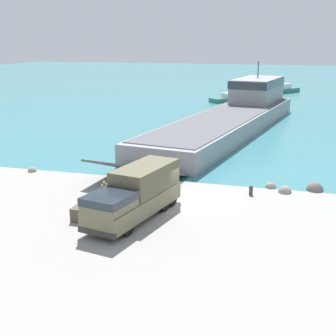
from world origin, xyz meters
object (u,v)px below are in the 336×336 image
object	(u,v)px
soldier_on_ramp	(104,191)
cargo_crate	(80,214)
landing_craft	(236,112)
moored_boat_a	(287,90)
military_truck	(135,194)
moored_boat_b	(226,99)
mooring_bollard	(251,190)

from	to	relation	value
soldier_on_ramp	cargo_crate	distance (m)	3.01
landing_craft	moored_boat_a	distance (m)	42.93
military_truck	cargo_crate	distance (m)	3.61
moored_boat_a	moored_boat_b	xyz separation A→B (m)	(-9.97, -18.19, -0.11)
soldier_on_ramp	moored_boat_b	distance (m)	56.00
military_truck	moored_boat_a	bearing A→B (deg)	-173.21
military_truck	cargo_crate	world-z (taller)	military_truck
moored_boat_a	cargo_crate	world-z (taller)	moored_boat_a
mooring_bollard	soldier_on_ramp	bearing A→B (deg)	-152.68
moored_boat_b	mooring_bollard	distance (m)	52.11
moored_boat_a	mooring_bollard	xyz separation A→B (m)	(-0.38, -69.42, -0.26)
mooring_bollard	cargo_crate	xyz separation A→B (m)	(-9.64, -7.71, 0.05)
cargo_crate	landing_craft	bearing A→B (deg)	81.70
landing_craft	cargo_crate	xyz separation A→B (m)	(-5.04, -34.51, -1.48)
moored_boat_a	moored_boat_b	bearing A→B (deg)	-81.85
cargo_crate	soldier_on_ramp	bearing A→B (deg)	82.33
cargo_crate	mooring_bollard	bearing A→B (deg)	38.65
military_truck	mooring_bollard	size ratio (longest dim) A/B	11.95
soldier_on_ramp	moored_boat_a	bearing A→B (deg)	100.78
military_truck	landing_craft	bearing A→B (deg)	-171.29
soldier_on_ramp	moored_boat_a	xyz separation A→B (m)	(9.63, 74.19, -0.34)
moored_boat_b	moored_boat_a	bearing A→B (deg)	-74.71
mooring_bollard	cargo_crate	bearing A→B (deg)	-141.35
soldier_on_ramp	mooring_bollard	distance (m)	10.43
moored_boat_a	mooring_bollard	distance (m)	69.42
military_truck	moored_boat_a	xyz separation A→B (m)	(6.89, 75.76, -0.93)
moored_boat_a	moored_boat_b	world-z (taller)	moored_boat_a
mooring_bollard	cargo_crate	distance (m)	12.35
military_truck	cargo_crate	bearing A→B (deg)	-54.38
landing_craft	cargo_crate	distance (m)	34.91
moored_boat_a	mooring_bollard	world-z (taller)	moored_boat_a
soldier_on_ramp	military_truck	bearing A→B (deg)	-11.53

